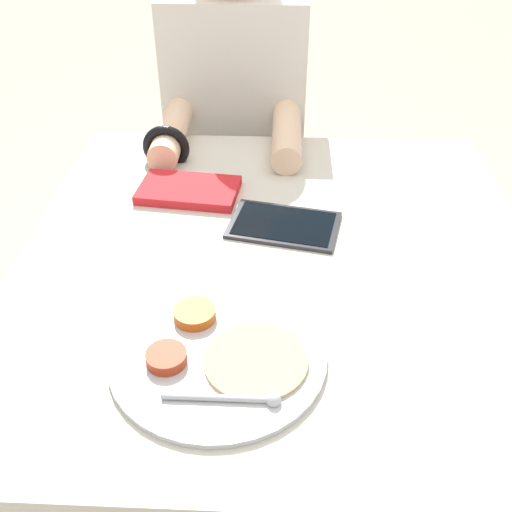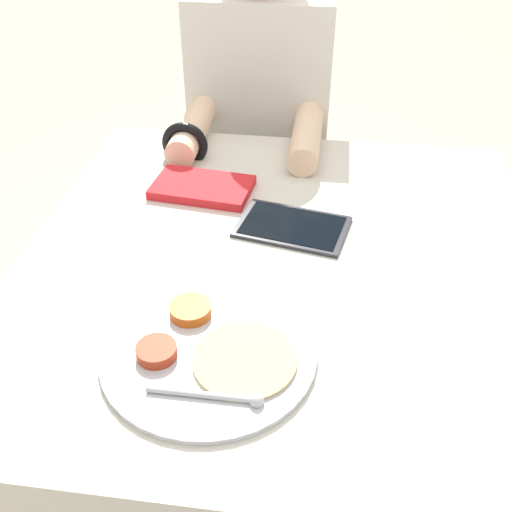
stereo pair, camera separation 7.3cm
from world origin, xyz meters
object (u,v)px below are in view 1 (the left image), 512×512
Objects in this scene: red_notebook at (189,191)px; person_diner at (237,158)px; thali_tray at (219,353)px; tablet_device at (284,225)px.

person_diner is (0.07, 0.45, -0.16)m from red_notebook.
person_diner reaches higher than thali_tray.
thali_tray is 0.94m from person_diner.
thali_tray is 0.37m from tablet_device.
person_diner is at bearing 81.37° from red_notebook.
thali_tray is at bearing -87.49° from person_diner.
thali_tray is 1.40× the size of tablet_device.
tablet_device is 0.60m from person_diner.
tablet_device is at bearing -76.42° from person_diner.
thali_tray is 0.48m from red_notebook.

